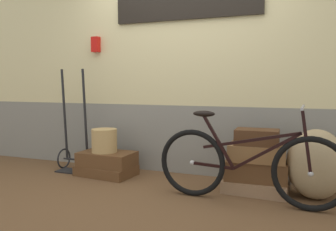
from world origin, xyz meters
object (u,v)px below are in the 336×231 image
at_px(bicycle, 247,165).
at_px(suitcase_1, 107,159).
at_px(suitcase_0, 106,170).
at_px(luggage_trolley, 75,146).
at_px(suitcase_4, 257,153).
at_px(suitcase_2, 256,187).
at_px(wicker_basket, 104,141).
at_px(suitcase_3, 256,170).
at_px(burlap_sack, 316,164).
at_px(suitcase_5, 257,137).

bearing_deg(bicycle, suitcase_1, 167.58).
relative_size(suitcase_0, luggage_trolley, 0.53).
bearing_deg(suitcase_0, suitcase_4, 5.44).
relative_size(suitcase_0, suitcase_2, 1.06).
bearing_deg(luggage_trolley, wicker_basket, -10.04).
xyz_separation_m(suitcase_0, suitcase_4, (1.80, -0.01, 0.35)).
bearing_deg(suitcase_0, suitcase_1, 13.67).
xyz_separation_m(suitcase_2, wicker_basket, (-1.81, 0.01, 0.37)).
height_order(suitcase_0, wicker_basket, wicker_basket).
height_order(suitcase_2, suitcase_3, suitcase_3).
height_order(suitcase_4, wicker_basket, wicker_basket).
bearing_deg(suitcase_0, luggage_trolley, 177.34).
bearing_deg(suitcase_3, suitcase_2, -93.01).
bearing_deg(suitcase_3, suitcase_0, 178.20).
height_order(suitcase_2, luggage_trolley, luggage_trolley).
relative_size(suitcase_1, suitcase_3, 1.06).
bearing_deg(wicker_basket, suitcase_0, 44.87).
relative_size(suitcase_2, burlap_sack, 0.95).
xyz_separation_m(suitcase_5, burlap_sack, (0.56, 0.02, -0.24)).
xyz_separation_m(suitcase_4, wicker_basket, (-1.81, -0.00, 0.02)).
height_order(suitcase_0, suitcase_3, suitcase_3).
relative_size(suitcase_4, wicker_basket, 1.84).
bearing_deg(suitcase_5, burlap_sack, 0.44).
bearing_deg(suitcase_1, suitcase_4, 1.13).
distance_m(suitcase_1, suitcase_2, 1.79).
bearing_deg(luggage_trolley, suitcase_0, -8.39).
bearing_deg(bicycle, suitcase_0, 167.73).
height_order(suitcase_3, suitcase_4, suitcase_4).
relative_size(suitcase_1, suitcase_2, 1.01).
distance_m(suitcase_0, suitcase_1, 0.15).
bearing_deg(bicycle, suitcase_3, 83.39).
height_order(luggage_trolley, burlap_sack, luggage_trolley).
distance_m(suitcase_0, suitcase_4, 1.84).
bearing_deg(luggage_trolley, suitcase_3, -1.93).
bearing_deg(luggage_trolley, suitcase_5, -2.80).
relative_size(suitcase_4, burlap_sack, 0.82).
distance_m(suitcase_5, luggage_trolley, 2.33).
distance_m(suitcase_1, suitcase_5, 1.83).
relative_size(suitcase_1, suitcase_5, 1.52).
height_order(suitcase_1, wicker_basket, wicker_basket).
bearing_deg(suitcase_0, suitcase_5, 4.55).
relative_size(suitcase_0, wicker_basket, 2.24).
distance_m(luggage_trolley, bicycle, 2.32).
bearing_deg(suitcase_4, burlap_sack, -3.49).
bearing_deg(suitcase_5, suitcase_1, 177.52).
distance_m(suitcase_0, bicycle, 1.82).
bearing_deg(suitcase_1, suitcase_2, 0.56).
height_order(suitcase_5, luggage_trolley, luggage_trolley).
xyz_separation_m(suitcase_0, luggage_trolley, (-0.52, 0.08, 0.26)).
bearing_deg(suitcase_5, suitcase_2, 105.28).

